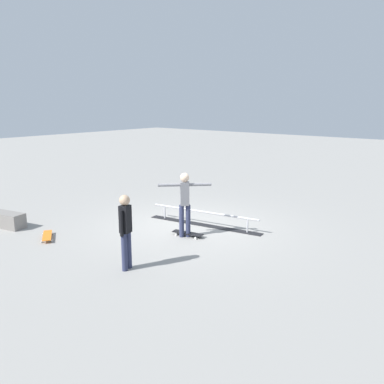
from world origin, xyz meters
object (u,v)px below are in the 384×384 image
object	(u,v)px
skater_main	(185,200)
skateboard_main	(188,233)
loose_skateboard_orange	(47,236)
grind_rail	(204,219)
bystander_black_shirt	(126,228)

from	to	relation	value
skater_main	skateboard_main	bearing A→B (deg)	23.51
skater_main	loose_skateboard_orange	distance (m)	3.43
skater_main	skateboard_main	world-z (taller)	skater_main
skateboard_main	loose_skateboard_orange	distance (m)	3.40
skater_main	grind_rail	bearing A→B (deg)	57.29
skateboard_main	loose_skateboard_orange	xyz separation A→B (m)	(2.53, 2.27, 0.00)
grind_rail	skater_main	bearing A→B (deg)	92.63
grind_rail	skater_main	world-z (taller)	skater_main
grind_rail	skater_main	distance (m)	1.29
grind_rail	skateboard_main	world-z (taller)	grind_rail
bystander_black_shirt	skater_main	bearing A→B (deg)	175.36
skater_main	skateboard_main	size ratio (longest dim) A/B	1.92
grind_rail	skateboard_main	xyz separation A→B (m)	(-0.24, 0.96, -0.10)
grind_rail	loose_skateboard_orange	xyz separation A→B (m)	(2.29, 3.23, -0.10)
skater_main	bystander_black_shirt	bearing A→B (deg)	-124.64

